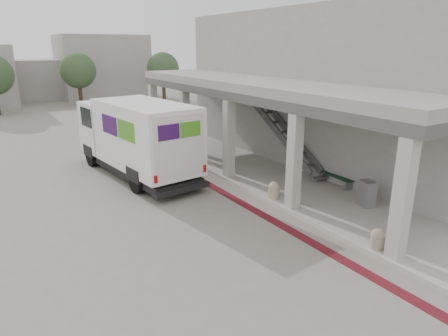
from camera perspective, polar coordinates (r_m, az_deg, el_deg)
ground at (r=12.38m, az=3.79°, el=-8.79°), size 120.00×120.00×0.00m
bike_lane_stripe at (r=14.40m, az=2.38°, el=-4.91°), size 0.35×40.00×0.01m
sidewalk at (r=14.88m, az=16.45°, el=-4.67°), size 4.40×28.00×0.12m
transit_building at (r=19.13m, az=12.94°, el=10.67°), size 7.60×17.00×7.00m
distant_backdrop at (r=45.12m, az=-27.86°, el=11.74°), size 28.00×10.00×6.50m
tree_mid at (r=39.99m, az=-20.13°, el=12.90°), size 3.20×3.20×4.80m
tree_right at (r=41.52m, az=-8.71°, el=13.83°), size 3.20×3.20×4.80m
fedex_truck at (r=17.37m, az=-12.53°, el=4.46°), size 3.15×7.79×3.23m
bench at (r=16.34m, az=15.84°, el=-1.44°), size 0.47×1.61×0.37m
bollard_near at (r=11.69m, az=21.12°, el=-9.40°), size 0.39×0.39×0.58m
bollard_far at (r=14.49m, az=7.16°, el=-3.11°), size 0.41×0.41×0.62m
utility_cabinet at (r=14.46m, az=19.72°, el=-3.47°), size 0.51×0.62×0.90m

